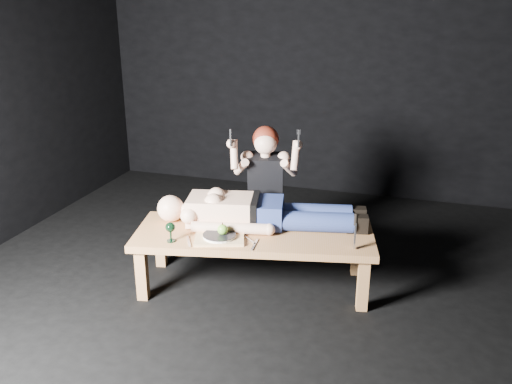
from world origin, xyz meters
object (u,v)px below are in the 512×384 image
goblet (171,232)px  carving_knife (355,231)px  serving_tray (219,238)px  lying_man (263,209)px  kneeling_woman (266,189)px  table (254,259)px

goblet → carving_knife: bearing=11.7°
serving_tray → goblet: 0.35m
lying_man → goblet: lying_man is taller
lying_man → kneeling_woman: 0.43m
table → kneeling_woman: kneeling_woman is taller
table → kneeling_woman: size_ratio=1.50×
table → goblet: 0.69m
kneeling_woman → carving_knife: bearing=-51.3°
goblet → carving_knife: (1.27, 0.26, 0.06)m
table → serving_tray: (-0.20, -0.20, 0.24)m
lying_man → kneeling_woman: kneeling_woman is taller
goblet → carving_knife: carving_knife is taller
serving_tray → carving_knife: bearing=7.8°
kneeling_woman → goblet: bearing=-129.2°
kneeling_woman → goblet: size_ratio=8.01×
kneeling_woman → serving_tray: bearing=-112.3°
goblet → carving_knife: 1.30m
lying_man → goblet: 0.73m
table → lying_man: lying_man is taller
lying_man → serving_tray: size_ratio=5.00×
table → carving_knife: bearing=-17.2°
lying_man → serving_tray: 0.44m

